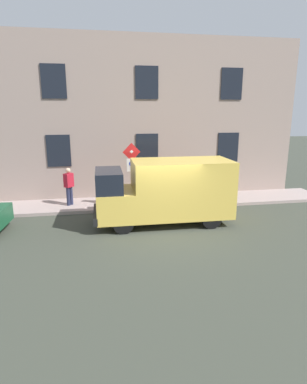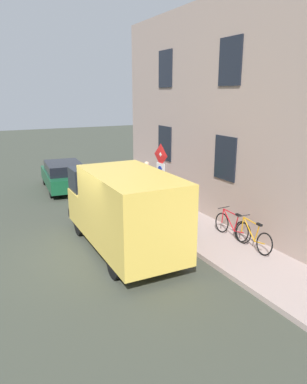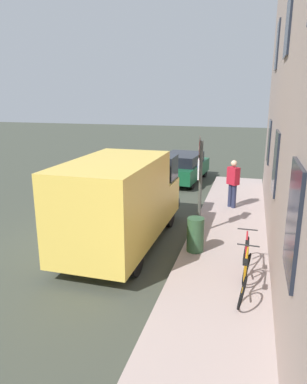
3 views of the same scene
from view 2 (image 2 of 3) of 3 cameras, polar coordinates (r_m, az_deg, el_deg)
ground_plane at (r=11.22m, az=-8.66°, el=-9.33°), size 80.00×80.00×0.00m
sidewalk_slab at (r=12.67m, az=6.83°, el=-5.95°), size 2.19×17.41×0.14m
building_facade at (r=12.71m, az=12.91°, el=11.62°), size 0.75×15.41×7.81m
sign_post_stacked at (r=12.47m, az=1.20°, el=3.03°), size 0.17×0.56×2.75m
delivery_van at (r=10.85m, az=-4.82°, el=-2.51°), size 2.06×5.35×2.50m
parked_hatchback at (r=18.36m, az=-13.98°, el=2.60°), size 2.08×4.13×1.38m
bicycle_orange at (r=11.29m, az=15.35°, el=-6.74°), size 0.46×1.72×0.89m
bicycle_red at (r=11.94m, az=12.30°, el=-5.31°), size 0.46×1.71×0.89m
pedestrian at (r=15.45m, az=-1.08°, el=1.97°), size 0.47×0.46×1.72m
litter_bin at (r=11.84m, az=4.80°, el=-4.75°), size 0.44×0.44×0.90m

